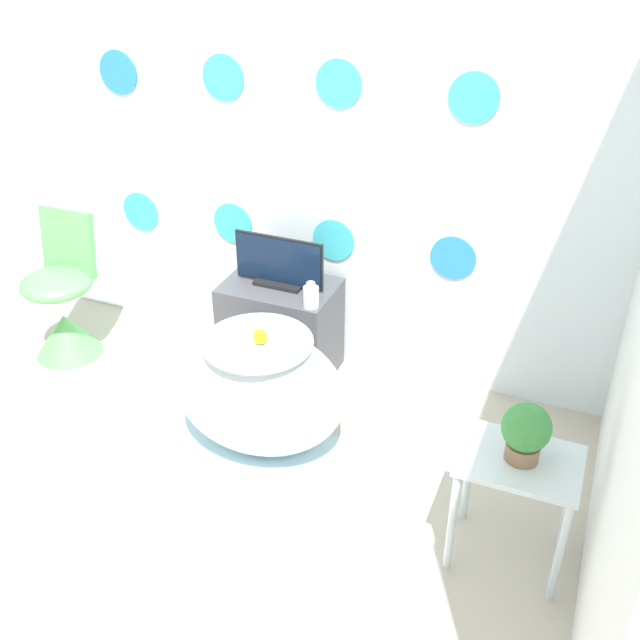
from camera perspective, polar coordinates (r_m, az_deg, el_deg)
The scene contains 11 objects.
ground_plane at distance 3.27m, azimuth -16.28°, elevation -18.13°, with size 12.00×12.00×0.00m, color #BCB29E.
wall_back_dotted at distance 3.88m, azimuth -2.71°, elevation 14.47°, with size 4.53×0.05×2.60m.
rug at distance 3.62m, azimuth -5.81°, elevation -10.75°, with size 1.03×0.68×0.01m.
bathtub at distance 3.57m, azimuth -4.59°, elevation -5.36°, with size 0.83×0.62×0.59m.
rubber_duck at distance 3.35m, azimuth -4.60°, elevation -1.23°, with size 0.07×0.07×0.08m.
chair at distance 4.46m, azimuth -18.97°, elevation 0.72°, with size 0.40×0.40×0.83m.
tv_cabinet at distance 4.08m, azimuth -3.00°, elevation -0.61°, with size 0.59×0.40×0.54m.
tv at distance 3.89m, azimuth -3.15°, elevation 4.27°, with size 0.49×0.12×0.27m.
vase at distance 3.71m, azimuth -0.70°, elevation 1.83°, with size 0.08×0.08×0.14m.
side_table at distance 3.01m, azimuth 14.78°, elevation -11.64°, with size 0.46×0.34×0.52m.
potted_plant_left at distance 2.86m, azimuth 15.41°, elevation -8.17°, with size 0.18×0.18×0.24m.
Camera 1 is at (1.57, -1.54, 2.42)m, focal length 42.00 mm.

